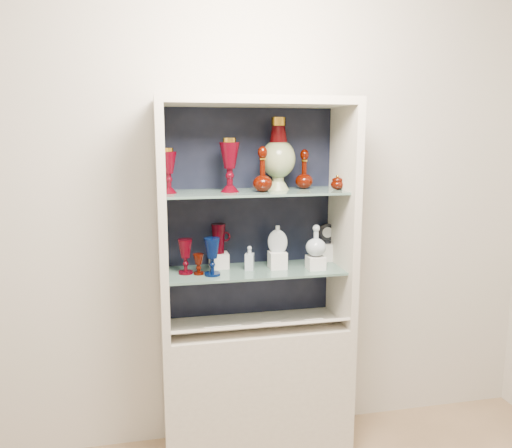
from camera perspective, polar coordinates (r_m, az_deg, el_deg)
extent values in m
cube|color=silver|center=(2.79, -0.93, 2.80)|extent=(3.50, 0.02, 2.80)
cube|color=beige|center=(2.90, 0.00, -18.30)|extent=(1.00, 0.40, 0.75)
cube|color=black|center=(2.77, -0.80, 1.19)|extent=(0.98, 0.02, 1.15)
cube|color=beige|center=(2.53, -10.69, 0.16)|extent=(0.04, 0.40, 1.15)
cube|color=beige|center=(2.72, 9.93, 0.88)|extent=(0.04, 0.40, 1.15)
cube|color=beige|center=(2.55, 0.00, 13.82)|extent=(1.00, 0.40, 0.04)
cube|color=slate|center=(2.67, -0.09, -5.35)|extent=(0.92, 0.34, 0.01)
cube|color=slate|center=(2.59, -0.09, 3.66)|extent=(0.92, 0.34, 0.01)
cube|color=beige|center=(2.63, 0.50, -11.64)|extent=(0.92, 0.17, 0.09)
cube|color=white|center=(2.69, 6.41, -10.82)|extent=(0.10, 0.06, 0.03)
cube|color=white|center=(2.64, 1.59, -11.25)|extent=(0.10, 0.06, 0.03)
cube|color=white|center=(2.59, -4.83, -11.70)|extent=(0.10, 0.06, 0.03)
cube|color=white|center=(2.60, -2.91, -11.58)|extent=(0.10, 0.06, 0.03)
cube|color=silver|center=(2.70, -4.27, -4.16)|extent=(0.10, 0.10, 0.08)
cube|color=silver|center=(2.68, 2.46, -4.14)|extent=(0.09, 0.09, 0.09)
cube|color=silver|center=(2.69, 6.82, -4.40)|extent=(0.09, 0.09, 0.07)
cube|color=silver|center=(2.87, 8.11, -3.17)|extent=(0.08, 0.08, 0.10)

